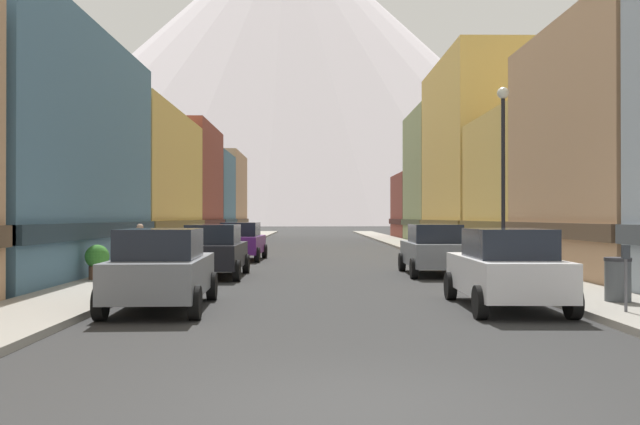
# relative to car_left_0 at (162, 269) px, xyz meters

# --- Properties ---
(ground_plane) EXTENTS (400.00, 400.00, 0.00)m
(ground_plane) POSITION_rel_car_left_0_xyz_m (3.80, -7.87, -0.90)
(ground_plane) COLOR #2E2E2E
(sidewalk_left) EXTENTS (2.50, 100.00, 0.15)m
(sidewalk_left) POSITION_rel_car_left_0_xyz_m (-2.45, 27.13, -0.82)
(sidewalk_left) COLOR gray
(sidewalk_left) RESTS_ON ground
(sidewalk_right) EXTENTS (2.50, 100.00, 0.15)m
(sidewalk_right) POSITION_rel_car_left_0_xyz_m (10.05, 27.13, -0.82)
(sidewalk_right) COLOR gray
(sidewalk_right) RESTS_ON ground
(storefront_left_2) EXTENTS (6.58, 13.97, 7.70)m
(storefront_left_2) POSITION_rel_car_left_0_xyz_m (-6.84, 22.20, 2.81)
(storefront_left_2) COLOR #D8B259
(storefront_left_2) RESTS_ON ground
(storefront_left_3) EXTENTS (8.92, 10.52, 8.57)m
(storefront_left_3) POSITION_rel_car_left_0_xyz_m (-8.01, 34.49, 3.23)
(storefront_left_3) COLOR brown
(storefront_left_3) RESTS_ON ground
(storefront_left_4) EXTENTS (10.26, 8.66, 7.53)m
(storefront_left_4) POSITION_rel_car_left_0_xyz_m (-8.68, 44.44, 2.73)
(storefront_left_4) COLOR slate
(storefront_left_4) RESTS_ON ground
(storefront_left_5) EXTENTS (7.12, 11.31, 8.41)m
(storefront_left_5) POSITION_rel_car_left_0_xyz_m (-7.11, 54.55, 3.15)
(storefront_left_5) COLOR tan
(storefront_left_5) RESTS_ON ground
(storefront_right_2) EXTENTS (9.21, 8.48, 6.82)m
(storefront_right_2) POSITION_rel_car_left_0_xyz_m (15.75, 17.09, 2.38)
(storefront_right_2) COLOR #D8B259
(storefront_right_2) RESTS_ON ground
(storefront_right_3) EXTENTS (10.01, 13.06, 11.86)m
(storefront_right_3) POSITION_rel_car_left_0_xyz_m (16.15, 28.40, 4.85)
(storefront_right_3) COLOR #D8B259
(storefront_right_3) RESTS_ON ground
(storefront_right_4) EXTENTS (9.75, 10.36, 10.49)m
(storefront_right_4) POSITION_rel_car_left_0_xyz_m (16.02, 40.29, 4.17)
(storefront_right_4) COLOR #8C9966
(storefront_right_4) RESTS_ON ground
(storefront_right_5) EXTENTS (7.19, 9.28, 6.08)m
(storefront_right_5) POSITION_rel_car_left_0_xyz_m (14.74, 50.33, 2.02)
(storefront_right_5) COLOR brown
(storefront_right_5) RESTS_ON ground
(car_left_0) EXTENTS (2.23, 4.47, 1.78)m
(car_left_0) POSITION_rel_car_left_0_xyz_m (0.00, 0.00, 0.00)
(car_left_0) COLOR slate
(car_left_0) RESTS_ON ground
(car_left_1) EXTENTS (2.07, 4.41, 1.78)m
(car_left_1) POSITION_rel_car_left_0_xyz_m (-0.00, 8.22, 0.00)
(car_left_1) COLOR black
(car_left_1) RESTS_ON ground
(car_left_2) EXTENTS (2.19, 4.46, 1.78)m
(car_left_2) POSITION_rel_car_left_0_xyz_m (-0.00, 17.35, 0.00)
(car_left_2) COLOR #591E72
(car_left_2) RESTS_ON ground
(car_right_0) EXTENTS (2.15, 4.44, 1.78)m
(car_right_0) POSITION_rel_car_left_0_xyz_m (7.60, 0.04, 0.00)
(car_right_0) COLOR silver
(car_right_0) RESTS_ON ground
(car_right_1) EXTENTS (2.11, 4.42, 1.78)m
(car_right_1) POSITION_rel_car_left_0_xyz_m (7.60, 9.06, 0.00)
(car_right_1) COLOR slate
(car_right_1) RESTS_ON ground
(parking_meter_near) EXTENTS (0.14, 0.10, 1.33)m
(parking_meter_near) POSITION_rel_car_left_0_xyz_m (9.55, -1.55, 0.11)
(parking_meter_near) COLOR #595960
(parking_meter_near) RESTS_ON sidewalk_right
(trash_bin_right) EXTENTS (0.59, 0.59, 0.98)m
(trash_bin_right) POSITION_rel_car_left_0_xyz_m (10.15, 0.16, -0.26)
(trash_bin_right) COLOR #4C5156
(trash_bin_right) RESTS_ON sidewalk_right
(potted_plant_0) EXTENTS (0.49, 0.49, 0.75)m
(potted_plant_0) POSITION_rel_car_left_0_xyz_m (10.80, 10.33, -0.34)
(potted_plant_0) COLOR #4C4C51
(potted_plant_0) RESTS_ON sidewalk_right
(potted_plant_1) EXTENTS (0.72, 0.72, 1.05)m
(potted_plant_1) POSITION_rel_car_left_0_xyz_m (-3.20, 5.79, -0.16)
(potted_plant_1) COLOR brown
(potted_plant_1) RESTS_ON sidewalk_left
(potted_plant_2) EXTENTS (0.45, 0.45, 0.76)m
(potted_plant_2) POSITION_rel_car_left_0_xyz_m (10.80, 11.01, -0.34)
(potted_plant_2) COLOR #4C4C51
(potted_plant_2) RESTS_ON sidewalk_right
(pedestrian_0) EXTENTS (0.36, 0.36, 1.66)m
(pedestrian_0) POSITION_rel_car_left_0_xyz_m (-2.45, 7.98, 0.01)
(pedestrian_0) COLOR maroon
(pedestrian_0) RESTS_ON sidewalk_left
(streetlamp_right) EXTENTS (0.36, 0.36, 5.86)m
(streetlamp_right) POSITION_rel_car_left_0_xyz_m (9.15, 5.81, 3.09)
(streetlamp_right) COLOR black
(streetlamp_right) RESTS_ON sidewalk_right
(mountain_backdrop) EXTENTS (238.10, 238.10, 117.00)m
(mountain_backdrop) POSITION_rel_car_left_0_xyz_m (-6.32, 252.13, 57.60)
(mountain_backdrop) COLOR silver
(mountain_backdrop) RESTS_ON ground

